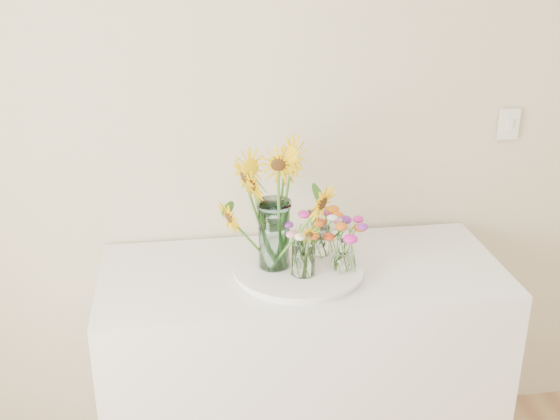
% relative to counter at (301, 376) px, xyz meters
% --- Properties ---
extents(counter, '(1.40, 0.60, 0.90)m').
position_rel_counter_xyz_m(counter, '(0.00, 0.00, 0.00)').
color(counter, white).
rests_on(counter, ground_plane).
extents(tray, '(0.42, 0.42, 0.02)m').
position_rel_counter_xyz_m(tray, '(-0.02, -0.03, 0.46)').
color(tray, white).
rests_on(tray, counter).
extents(mason_jar, '(0.14, 0.14, 0.24)m').
position_rel_counter_xyz_m(mason_jar, '(-0.10, -0.02, 0.60)').
color(mason_jar, '#9BCFCE').
rests_on(mason_jar, tray).
extents(sunflower_bouquet, '(0.90, 0.90, 0.48)m').
position_rel_counter_xyz_m(sunflower_bouquet, '(-0.10, -0.02, 0.71)').
color(sunflower_bouquet, '#E1B004').
rests_on(sunflower_bouquet, tray).
extents(small_vase_a, '(0.09, 0.09, 0.13)m').
position_rel_counter_xyz_m(small_vase_a, '(-0.02, -0.09, 0.54)').
color(small_vase_a, white).
rests_on(small_vase_a, tray).
extents(wildflower_posy_a, '(0.18, 0.18, 0.22)m').
position_rel_counter_xyz_m(wildflower_posy_a, '(-0.02, -0.09, 0.59)').
color(wildflower_posy_a, '#CA5A11').
rests_on(wildflower_posy_a, tray).
extents(small_vase_b, '(0.10, 0.10, 0.11)m').
position_rel_counter_xyz_m(small_vase_b, '(0.12, -0.07, 0.53)').
color(small_vase_b, white).
rests_on(small_vase_b, tray).
extents(wildflower_posy_b, '(0.19, 0.19, 0.20)m').
position_rel_counter_xyz_m(wildflower_posy_b, '(0.12, -0.07, 0.58)').
color(wildflower_posy_b, '#CA5A11').
rests_on(wildflower_posy_b, tray).
extents(small_vase_c, '(0.07, 0.07, 0.11)m').
position_rel_counter_xyz_m(small_vase_c, '(0.07, 0.05, 0.53)').
color(small_vase_c, white).
rests_on(small_vase_c, tray).
extents(wildflower_posy_c, '(0.18, 0.18, 0.20)m').
position_rel_counter_xyz_m(wildflower_posy_c, '(0.07, 0.05, 0.57)').
color(wildflower_posy_c, '#CA5A11').
rests_on(wildflower_posy_c, tray).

